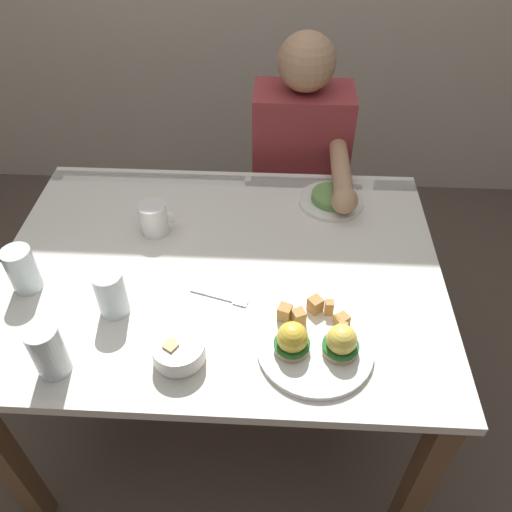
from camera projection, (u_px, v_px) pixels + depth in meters
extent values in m
plane|color=brown|center=(229.00, 408.00, 1.91)|extent=(6.00, 6.00, 0.00)
cube|color=white|center=(219.00, 269.00, 1.41)|extent=(1.20, 0.90, 0.03)
cube|color=#4C6BB7|center=(200.00, 395.00, 1.11)|extent=(1.20, 0.06, 0.00)
cube|color=#4C6BB7|center=(232.00, 181.00, 1.69)|extent=(1.20, 0.06, 0.00)
cube|color=brown|center=(9.00, 462.00, 1.40)|extent=(0.06, 0.06, 0.71)
cube|color=brown|center=(419.00, 483.00, 1.35)|extent=(0.06, 0.06, 0.71)
cube|color=brown|center=(92.00, 259.00, 1.98)|extent=(0.06, 0.06, 0.71)
cube|color=brown|center=(381.00, 269.00, 1.93)|extent=(0.06, 0.06, 0.71)
cylinder|color=white|center=(315.00, 348.00, 1.19)|extent=(0.27, 0.27, 0.01)
cylinder|color=tan|center=(292.00, 347.00, 1.18)|extent=(0.08, 0.08, 0.02)
cylinder|color=#286B2D|center=(292.00, 344.00, 1.17)|extent=(0.08, 0.08, 0.01)
sphere|color=yellow|center=(292.00, 337.00, 1.15)|extent=(0.07, 0.07, 0.07)
cylinder|color=tan|center=(340.00, 349.00, 1.17)|extent=(0.08, 0.08, 0.02)
cylinder|color=#286B2D|center=(341.00, 346.00, 1.16)|extent=(0.08, 0.08, 0.01)
sphere|color=#F7DB56|center=(342.00, 339.00, 1.15)|extent=(0.07, 0.07, 0.07)
cube|color=tan|center=(315.00, 305.00, 1.25)|extent=(0.04, 0.04, 0.04)
cube|color=tan|center=(342.00, 328.00, 1.21)|extent=(0.03, 0.03, 0.03)
cube|color=tan|center=(341.00, 320.00, 1.23)|extent=(0.04, 0.04, 0.03)
cube|color=tan|center=(343.00, 320.00, 1.23)|extent=(0.04, 0.04, 0.03)
cube|color=tan|center=(285.00, 312.00, 1.24)|extent=(0.04, 0.04, 0.04)
cube|color=tan|center=(329.00, 307.00, 1.25)|extent=(0.02, 0.02, 0.04)
cube|color=tan|center=(299.00, 317.00, 1.23)|extent=(0.04, 0.04, 0.04)
cylinder|color=white|center=(180.00, 357.00, 1.18)|extent=(0.10, 0.10, 0.01)
cylinder|color=white|center=(179.00, 350.00, 1.16)|extent=(0.12, 0.12, 0.04)
cube|color=#B7E093|center=(179.00, 353.00, 1.16)|extent=(0.03, 0.03, 0.02)
cube|color=#F4A85B|center=(171.00, 349.00, 1.14)|extent=(0.04, 0.04, 0.03)
cube|color=#F4DB66|center=(171.00, 341.00, 1.17)|extent=(0.03, 0.03, 0.03)
cube|color=#F4A85B|center=(181.00, 357.00, 1.15)|extent=(0.03, 0.03, 0.03)
cube|color=#F4A85B|center=(172.00, 346.00, 1.15)|extent=(0.03, 0.03, 0.03)
cylinder|color=white|center=(154.00, 219.00, 1.47)|extent=(0.08, 0.08, 0.09)
cylinder|color=black|center=(152.00, 207.00, 1.44)|extent=(0.07, 0.07, 0.01)
torus|color=white|center=(169.00, 219.00, 1.47)|extent=(0.06, 0.02, 0.06)
cube|color=silver|center=(212.00, 295.00, 1.32)|extent=(0.12, 0.04, 0.00)
cube|color=silver|center=(241.00, 302.00, 1.30)|extent=(0.04, 0.03, 0.00)
cylinder|color=silver|center=(111.00, 293.00, 1.24)|extent=(0.07, 0.07, 0.12)
cylinder|color=silver|center=(112.00, 297.00, 1.25)|extent=(0.07, 0.07, 0.10)
cylinder|color=silver|center=(22.00, 269.00, 1.30)|extent=(0.07, 0.07, 0.13)
cylinder|color=silver|center=(25.00, 276.00, 1.32)|extent=(0.07, 0.07, 0.08)
cylinder|color=silver|center=(48.00, 351.00, 1.11)|extent=(0.07, 0.07, 0.14)
cylinder|color=silver|center=(50.00, 355.00, 1.12)|extent=(0.07, 0.07, 0.10)
cylinder|color=white|center=(331.00, 201.00, 1.60)|extent=(0.20, 0.20, 0.01)
cylinder|color=#66934C|center=(332.00, 196.00, 1.59)|extent=(0.12, 0.12, 0.02)
cylinder|color=#33333D|center=(272.00, 266.00, 2.13)|extent=(0.11, 0.11, 0.45)
cylinder|color=#33333D|center=(316.00, 268.00, 2.13)|extent=(0.11, 0.11, 0.45)
cube|color=#993338|center=(300.00, 155.00, 1.88)|extent=(0.34, 0.20, 0.50)
sphere|color=tan|center=(307.00, 62.00, 1.64)|extent=(0.19, 0.19, 0.19)
cylinder|color=tan|center=(341.00, 172.00, 1.62)|extent=(0.06, 0.30, 0.06)
sphere|color=tan|center=(345.00, 201.00, 1.51)|extent=(0.08, 0.08, 0.08)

